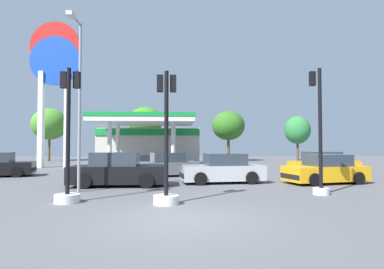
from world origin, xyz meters
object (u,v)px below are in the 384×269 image
object	(u,v)px
car_1	(323,165)
car_3	(166,165)
tree_3	(297,130)
car_4	(325,170)
car_5	(222,169)
traffic_signal_1	(166,161)
station_pole_sign	(55,74)
tree_0	(50,124)
traffic_signal_0	(319,148)
tree_1	(145,121)
traffic_signal_2	(68,159)
tree_2	(228,126)
car_0	(118,171)
corner_streetlamp	(78,89)

from	to	relation	value
car_1	car_3	distance (m)	10.12
tree_3	car_4	bearing A→B (deg)	-108.03
car_5	traffic_signal_1	bearing A→B (deg)	-115.29
tree_3	car_3	bearing A→B (deg)	-130.62
station_pole_sign	tree_3	size ratio (longest dim) A/B	2.31
station_pole_sign	tree_0	size ratio (longest dim) A/B	2.00
traffic_signal_0	traffic_signal_1	world-z (taller)	traffic_signal_0
traffic_signal_0	tree_1	size ratio (longest dim) A/B	0.79
station_pole_sign	car_4	bearing A→B (deg)	-33.19
car_3	traffic_signal_2	bearing A→B (deg)	-108.70
station_pole_sign	car_1	xyz separation A→B (m)	(20.01, -7.62, -7.43)
car_3	tree_2	bearing A→B (deg)	68.80
car_0	corner_streetlamp	world-z (taller)	corner_streetlamp
tree_3	car_0	bearing A→B (deg)	-127.84
station_pole_sign	tree_2	xyz separation A→B (m)	(16.69, 9.70, -3.87)
car_0	car_1	size ratio (longest dim) A/B	1.02
car_4	corner_streetlamp	xyz separation A→B (m)	(-11.56, -2.54, 3.58)
car_1	tree_3	size ratio (longest dim) A/B	0.80
corner_streetlamp	traffic_signal_2	bearing A→B (deg)	-80.05
tree_1	car_4	bearing A→B (deg)	-61.63
car_0	tree_1	xyz separation A→B (m)	(-0.94, 21.29, 3.95)
car_5	car_1	bearing A→B (deg)	27.70
traffic_signal_0	tree_2	size ratio (longest dim) A/B	0.83
traffic_signal_0	tree_2	distance (m)	25.13
car_1	traffic_signal_0	bearing A→B (deg)	-116.31
car_0	tree_1	bearing A→B (deg)	92.52
tree_0	car_1	bearing A→B (deg)	-36.82
traffic_signal_2	tree_3	size ratio (longest dim) A/B	0.83
traffic_signal_2	station_pole_sign	bearing A→B (deg)	112.72
station_pole_sign	corner_streetlamp	bearing A→B (deg)	-65.50
car_5	tree_1	xyz separation A→B (m)	(-6.06, 20.27, 3.99)
station_pole_sign	car_4	distance (m)	22.89
car_4	traffic_signal_1	bearing A→B (deg)	-146.73
car_0	tree_0	xyz separation A→B (m)	(-12.63, 23.31, 3.73)
traffic_signal_2	tree_2	size ratio (longest dim) A/B	0.76
traffic_signal_1	tree_0	world-z (taller)	tree_0
tree_1	tree_2	xyz separation A→B (m)	(9.80, 0.77, -0.43)
corner_streetlamp	tree_2	bearing A→B (deg)	67.17
traffic_signal_2	tree_2	bearing A→B (deg)	69.62
traffic_signal_2	tree_3	world-z (taller)	tree_3
car_0	tree_3	size ratio (longest dim) A/B	0.82
traffic_signal_0	tree_3	distance (m)	27.00
car_3	traffic_signal_0	size ratio (longest dim) A/B	0.88
tree_1	car_5	bearing A→B (deg)	-73.36
car_5	corner_streetlamp	distance (m)	7.93
tree_3	tree_0	bearing A→B (deg)	178.29
tree_0	tree_3	distance (m)	30.07
station_pole_sign	traffic_signal_2	xyz separation A→B (m)	(6.94, -16.57, -6.64)
car_1	corner_streetlamp	xyz separation A→B (m)	(-13.46, -6.76, 3.56)
traffic_signal_2	corner_streetlamp	bearing A→B (deg)	99.95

